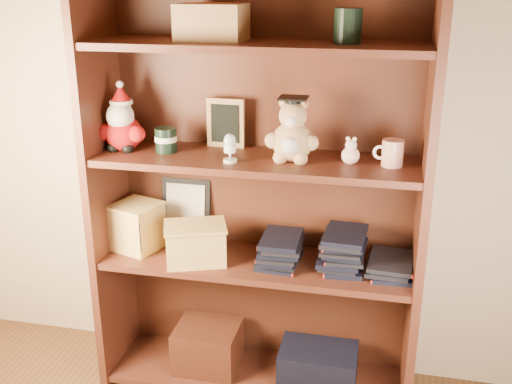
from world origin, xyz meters
TOP-DOWN VIEW (x-y plane):
  - room_envelope at (0.00, 0.00)m, footprint 3.04×3.04m
  - bookcase at (-0.16, 1.36)m, footprint 1.20×0.35m
  - shelf_lower at (-0.16, 1.30)m, footprint 1.14×0.33m
  - shelf_upper at (-0.16, 1.30)m, footprint 1.14×0.33m
  - santa_plush at (-0.66, 1.30)m, footprint 0.19×0.13m
  - teachers_tin at (-0.49, 1.30)m, footprint 0.08×0.08m
  - chalkboard_plaque at (-0.30, 1.42)m, footprint 0.14×0.08m
  - egg_cup at (-0.23, 1.23)m, footprint 0.05×0.05m
  - grad_teddy_bear at (-0.03, 1.30)m, footprint 0.19×0.16m
  - pink_figurine at (0.17, 1.30)m, footprint 0.06×0.06m
  - teacher_mug at (0.31, 1.31)m, footprint 0.10×0.07m
  - certificate_frame at (-0.47, 1.44)m, footprint 0.20×0.05m
  - treats_box at (-0.63, 1.30)m, footprint 0.21×0.21m
  - pencils_box at (-0.37, 1.24)m, footprint 0.27×0.23m
  - book_stack_left at (-0.06, 1.30)m, footprint 0.14×0.20m
  - book_stack_mid at (0.16, 1.30)m, footprint 0.14×0.20m
  - book_stack_right at (0.34, 1.30)m, footprint 0.14×0.20m

SIDE VIEW (x-z plane):
  - shelf_lower at x=-0.16m, z-range 0.53..0.55m
  - book_stack_right at x=0.34m, z-range 0.55..0.61m
  - book_stack_left at x=-0.06m, z-range 0.55..0.66m
  - book_stack_mid at x=0.16m, z-range 0.55..0.69m
  - pencils_box at x=-0.37m, z-range 0.55..0.70m
  - treats_box at x=-0.63m, z-range 0.55..0.73m
  - certificate_frame at x=-0.47m, z-range 0.55..0.80m
  - bookcase at x=-0.16m, z-range -0.02..1.58m
  - shelf_upper at x=-0.16m, z-range 0.93..0.95m
  - pink_figurine at x=0.17m, z-range 0.94..1.04m
  - teacher_mug at x=0.31m, z-range 0.95..1.04m
  - teachers_tin at x=-0.49m, z-range 0.95..1.04m
  - egg_cup at x=-0.23m, z-range 0.95..1.05m
  - grad_teddy_bear at x=-0.03m, z-range 0.92..1.15m
  - chalkboard_plaque at x=-0.30m, z-range 0.95..1.13m
  - santa_plush at x=-0.66m, z-range 0.91..1.18m
  - room_envelope at x=0.00m, z-range 0.16..2.67m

